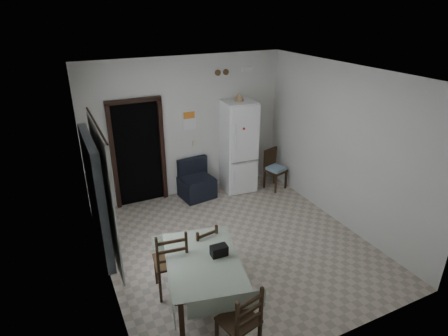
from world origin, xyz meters
name	(u,v)px	position (x,y,z in m)	size (l,w,h in m)	color
ground	(237,245)	(0.00, 0.00, 0.00)	(4.50, 4.50, 0.00)	#B7A795
ceiling	(239,74)	(0.00, 0.00, 2.90)	(4.20, 4.50, 0.02)	white
wall_back	(187,128)	(0.00, 2.25, 1.45)	(4.20, 0.02, 2.90)	silver
wall_front	(336,245)	(0.00, -2.25, 1.45)	(4.20, 0.02, 2.90)	silver
wall_left	(99,196)	(-2.10, 0.00, 1.45)	(0.02, 4.50, 2.90)	silver
wall_right	(342,147)	(2.10, 0.00, 1.45)	(0.02, 4.50, 2.90)	silver
doorway	(136,151)	(-1.05, 2.45, 1.06)	(1.06, 0.52, 2.22)	black
window_recess	(96,196)	(-2.15, -0.20, 1.55)	(0.10, 1.20, 1.60)	silver
curtain	(105,194)	(-2.04, -0.20, 1.55)	(0.02, 1.45, 1.85)	silver
curtain_rod	(96,123)	(-2.03, -0.20, 2.50)	(0.02, 0.02, 1.60)	black
calendar	(189,120)	(0.05, 2.24, 1.62)	(0.28, 0.02, 0.40)	white
calendar_image	(189,115)	(0.05, 2.23, 1.72)	(0.24, 0.01, 0.14)	orange
light_switch	(195,143)	(0.15, 2.24, 1.10)	(0.08, 0.02, 0.12)	beige
vent_left	(218,73)	(0.70, 2.23, 2.52)	(0.12, 0.12, 0.03)	brown
vent_right	(226,72)	(0.88, 2.23, 2.52)	(0.12, 0.12, 0.03)	brown
emergency_light	(247,69)	(1.35, 2.21, 2.55)	(0.25, 0.07, 0.09)	white
fridge	(238,146)	(1.02, 1.93, 0.99)	(0.64, 0.64, 1.98)	white
tan_cone	(239,96)	(1.04, 1.94, 2.06)	(0.22, 0.22, 0.18)	tan
navy_seat	(197,180)	(0.05, 1.93, 0.40)	(0.67, 0.64, 0.80)	black
corner_chair	(276,170)	(1.77, 1.55, 0.45)	(0.39, 0.39, 0.90)	black
dining_table	(204,282)	(-1.03, -1.01, 0.37)	(0.94, 1.43, 0.74)	#99A890
black_bag	(219,251)	(-0.80, -1.01, 0.82)	(0.22, 0.13, 0.14)	black
dining_chair_far_left	(170,259)	(-1.34, -0.55, 0.53)	(0.46, 0.46, 1.06)	black
dining_chair_far_right	(202,249)	(-0.81, -0.40, 0.44)	(0.38, 0.38, 0.88)	black
dining_chair_near_head	(238,319)	(-0.96, -1.88, 0.49)	(0.42, 0.42, 0.97)	black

